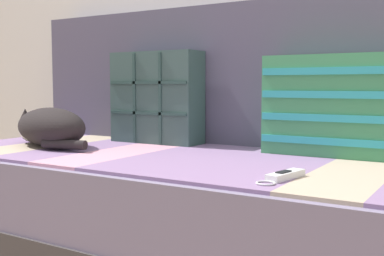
% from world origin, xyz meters
% --- Properties ---
extents(couch, '(2.15, 0.88, 0.38)m').
position_xyz_m(couch, '(-0.00, 0.11, 0.19)').
color(couch, '#3D3838').
rests_on(couch, ground_plane).
extents(sofa_backrest, '(2.11, 0.14, 0.56)m').
position_xyz_m(sofa_backrest, '(0.00, 0.48, 0.66)').
color(sofa_backrest, '#514C60').
rests_on(sofa_backrest, couch).
extents(throw_pillow_quilted, '(0.39, 0.14, 0.38)m').
position_xyz_m(throw_pillow_quilted, '(-0.36, 0.33, 0.56)').
color(throw_pillow_quilted, '#38514C').
rests_on(throw_pillow_quilted, couch).
extents(throw_pillow_striped, '(0.46, 0.14, 0.34)m').
position_xyz_m(throw_pillow_striped, '(0.37, 0.33, 0.55)').
color(throw_pillow_striped, '#3D8956').
rests_on(throw_pillow_striped, couch).
extents(sleeping_cat, '(0.46, 0.31, 0.15)m').
position_xyz_m(sleeping_cat, '(-0.65, 0.01, 0.45)').
color(sleeping_cat, black).
rests_on(sleeping_cat, couch).
extents(game_remote_far, '(0.08, 0.19, 0.02)m').
position_xyz_m(game_remote_far, '(0.38, -0.14, 0.39)').
color(game_remote_far, white).
rests_on(game_remote_far, couch).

